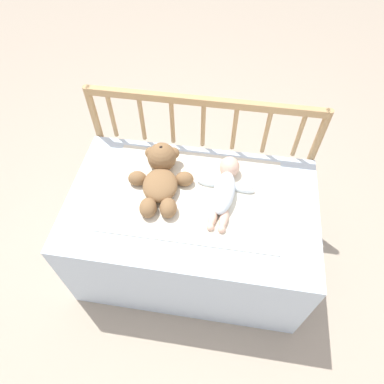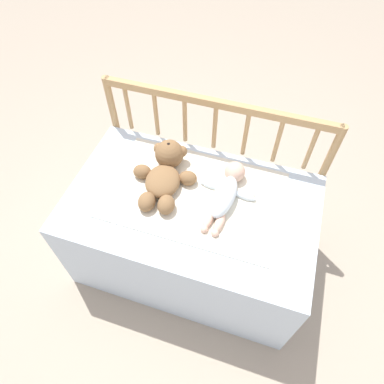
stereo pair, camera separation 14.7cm
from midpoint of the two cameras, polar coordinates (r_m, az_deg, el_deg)
name	(u,v)px [view 2 (the right image)]	position (r m, az deg, el deg)	size (l,w,h in m)	color
ground_plane	(191,256)	(2.02, 2.00, -10.81)	(12.00, 12.00, 0.00)	tan
crib_mattress	(191,233)	(1.78, 2.25, -6.94)	(1.14, 0.69, 0.55)	silver
crib_rail	(214,140)	(1.75, 6.10, 8.42)	(1.14, 0.04, 0.84)	tan
blanket	(194,194)	(1.57, 2.95, -0.54)	(0.80, 0.51, 0.01)	silver
teddy_bear	(165,171)	(1.59, -1.90, 3.27)	(0.31, 0.40, 0.14)	olive
baby	(226,192)	(1.55, 8.40, -0.24)	(0.27, 0.39, 0.10)	white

